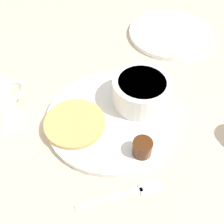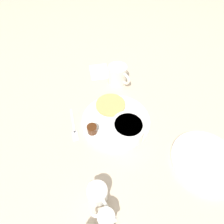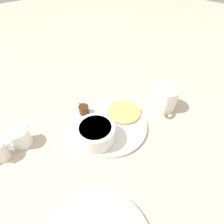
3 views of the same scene
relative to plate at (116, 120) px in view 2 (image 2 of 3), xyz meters
name	(u,v)px [view 2 (image 2 of 3)]	position (x,y,z in m)	size (l,w,h in m)	color
ground_plane	(116,121)	(0.00, 0.00, -0.01)	(4.00, 4.00, 0.00)	#C6B299
plate	(116,120)	(0.00, 0.00, 0.00)	(0.26, 0.26, 0.01)	white
pancake_stack	(111,105)	(-0.07, 0.00, 0.01)	(0.12, 0.12, 0.01)	tan
bowl	(128,128)	(0.07, 0.02, 0.04)	(0.12, 0.12, 0.06)	white
syrup_cup	(92,129)	(0.03, -0.10, 0.02)	(0.04, 0.04, 0.03)	#47230F
butter_ramekin	(128,137)	(0.10, 0.01, 0.02)	(0.05, 0.05, 0.04)	white
coffee_mug	(118,75)	(-0.21, 0.08, 0.04)	(0.11, 0.08, 0.09)	silver
creamer_pitcher_near	(98,194)	(0.24, -0.13, 0.02)	(0.08, 0.06, 0.06)	white
creamer_pitcher_far	(106,218)	(0.31, -0.12, 0.02)	(0.04, 0.06, 0.06)	white
fork	(74,128)	(-0.01, -0.16, 0.00)	(0.15, 0.02, 0.00)	silver
napkin	(99,71)	(-0.31, 0.01, 0.00)	(0.12, 0.10, 0.00)	white
far_plate	(206,161)	(0.24, 0.23, 0.00)	(0.22, 0.22, 0.01)	white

